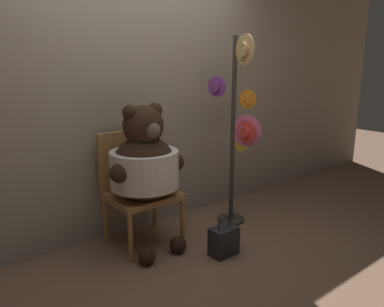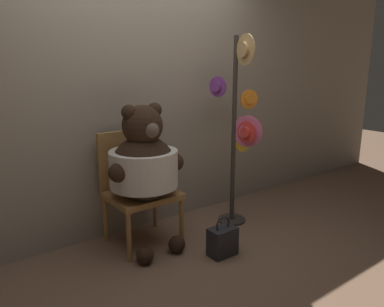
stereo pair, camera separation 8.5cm
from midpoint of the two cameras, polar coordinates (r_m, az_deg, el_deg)
The scene contains 6 objects.
ground_plane at distance 3.37m, azimuth -2.62°, elevation -13.95°, with size 14.00×14.00×0.00m, color brown.
wall_back at distance 3.49m, azimuth -8.34°, elevation 9.32°, with size 8.00×0.10×2.61m.
chair at distance 3.33m, azimuth -7.64°, elevation -4.52°, with size 0.57×0.50×0.98m.
teddy_bear at distance 3.11m, azimuth -6.55°, elevation -1.66°, with size 0.68×0.61×1.24m.
hat_display_rack at distance 3.60m, azimuth 7.90°, elevation 4.10°, with size 0.43×0.58×1.81m.
handbag_on_ground at distance 3.19m, azimuth 5.44°, elevation -13.12°, with size 0.23×0.15×0.34m.
Camera 2 is at (-1.64, -2.50, 1.56)m, focal length 35.00 mm.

